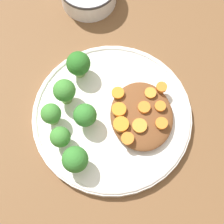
% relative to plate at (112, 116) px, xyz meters
% --- Properties ---
extents(ground_plane, '(4.00, 4.00, 0.00)m').
position_rel_plate_xyz_m(ground_plane, '(0.00, 0.00, -0.01)').
color(ground_plane, brown).
extents(plate, '(0.27, 0.27, 0.02)m').
position_rel_plate_xyz_m(plate, '(0.00, 0.00, 0.00)').
color(plate, white).
rests_on(plate, ground_plane).
extents(stew_mound, '(0.12, 0.10, 0.02)m').
position_rel_plate_xyz_m(stew_mound, '(-0.01, -0.05, 0.02)').
color(stew_mound, brown).
rests_on(stew_mound, plate).
extents(broccoli_floret_0, '(0.04, 0.04, 0.05)m').
position_rel_plate_xyz_m(broccoli_floret_0, '(0.04, 0.07, 0.04)').
color(broccoli_floret_0, '#759E51').
rests_on(broccoli_floret_0, plate).
extents(broccoli_floret_1, '(0.04, 0.04, 0.05)m').
position_rel_plate_xyz_m(broccoli_floret_1, '(-0.01, 0.04, 0.04)').
color(broccoli_floret_1, '#7FA85B').
rests_on(broccoli_floret_1, plate).
extents(broccoli_floret_2, '(0.04, 0.04, 0.05)m').
position_rel_plate_xyz_m(broccoli_floret_2, '(0.08, 0.05, 0.04)').
color(broccoli_floret_2, '#759E51').
rests_on(broccoli_floret_2, plate).
extents(broccoli_floret_3, '(0.04, 0.04, 0.05)m').
position_rel_plate_xyz_m(broccoli_floret_3, '(-0.08, 0.06, 0.04)').
color(broccoli_floret_3, '#759E51').
rests_on(broccoli_floret_3, plate).
extents(broccoli_floret_4, '(0.03, 0.03, 0.05)m').
position_rel_plate_xyz_m(broccoli_floret_4, '(-0.00, 0.10, 0.03)').
color(broccoli_floret_4, '#7FA85B').
rests_on(broccoli_floret_4, plate).
extents(broccoli_floret_5, '(0.03, 0.03, 0.04)m').
position_rel_plate_xyz_m(broccoli_floret_5, '(-0.04, 0.08, 0.03)').
color(broccoli_floret_5, '#7FA85B').
rests_on(broccoli_floret_5, plate).
extents(carrot_slice_0, '(0.02, 0.02, 0.00)m').
position_rel_plate_xyz_m(carrot_slice_0, '(-0.03, -0.04, 0.03)').
color(carrot_slice_0, orange).
rests_on(carrot_slice_0, stew_mound).
extents(carrot_slice_1, '(0.02, 0.02, 0.01)m').
position_rel_plate_xyz_m(carrot_slice_1, '(0.00, -0.01, 0.03)').
color(carrot_slice_1, orange).
rests_on(carrot_slice_1, stew_mound).
extents(carrot_slice_2, '(0.02, 0.02, 0.00)m').
position_rel_plate_xyz_m(carrot_slice_2, '(0.03, -0.01, 0.03)').
color(carrot_slice_2, orange).
rests_on(carrot_slice_2, stew_mound).
extents(carrot_slice_3, '(0.02, 0.02, 0.00)m').
position_rel_plate_xyz_m(carrot_slice_3, '(0.00, -0.08, 0.03)').
color(carrot_slice_3, orange).
rests_on(carrot_slice_3, stew_mound).
extents(carrot_slice_4, '(0.02, 0.02, 0.01)m').
position_rel_plate_xyz_m(carrot_slice_4, '(-0.03, -0.08, 0.03)').
color(carrot_slice_4, orange).
rests_on(carrot_slice_4, stew_mound).
extents(carrot_slice_5, '(0.02, 0.02, 0.01)m').
position_rel_plate_xyz_m(carrot_slice_5, '(0.00, -0.05, 0.03)').
color(carrot_slice_5, orange).
rests_on(carrot_slice_5, stew_mound).
extents(carrot_slice_6, '(0.02, 0.02, 0.00)m').
position_rel_plate_xyz_m(carrot_slice_6, '(-0.05, -0.02, 0.03)').
color(carrot_slice_6, orange).
rests_on(carrot_slice_6, stew_mound).
extents(carrot_slice_7, '(0.03, 0.03, 0.01)m').
position_rel_plate_xyz_m(carrot_slice_7, '(-0.03, -0.01, 0.03)').
color(carrot_slice_7, orange).
rests_on(carrot_slice_7, stew_mound).
extents(carrot_slice_8, '(0.02, 0.02, 0.01)m').
position_rel_plate_xyz_m(carrot_slice_8, '(0.03, -0.09, 0.03)').
color(carrot_slice_8, orange).
rests_on(carrot_slice_8, stew_mound).
extents(carrot_slice_9, '(0.02, 0.02, 0.00)m').
position_rel_plate_xyz_m(carrot_slice_9, '(0.02, -0.07, 0.03)').
color(carrot_slice_9, orange).
rests_on(carrot_slice_9, stew_mound).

